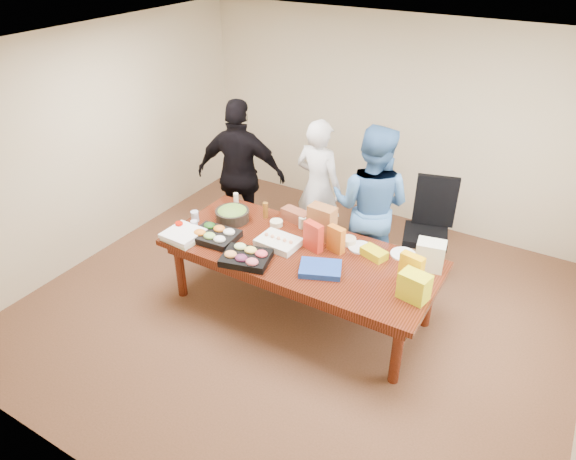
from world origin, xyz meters
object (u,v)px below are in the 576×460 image
Objects in this scene: conference_table at (299,281)px; salad_bowl at (232,215)px; person_center at (318,187)px; sheet_cake at (279,242)px; person_right at (370,206)px; office_chair at (426,232)px.

salad_bowl reaches higher than conference_table.
person_center is 1.23m from sheet_cake.
person_right reaches higher than salad_bowl.
sheet_cake reaches higher than conference_table.
sheet_cake is (0.18, -1.21, -0.07)m from person_center.
salad_bowl is (-0.72, 0.18, 0.02)m from sheet_cake.
person_right is 1.53m from salad_bowl.
person_right is at bearing 30.01° from salad_bowl.
office_chair reaches higher than sheet_cake.
person_right is at bearing 60.24° from sheet_cake.
salad_bowl is (-1.32, -0.76, -0.12)m from person_right.
office_chair is at bearing 32.03° from salad_bowl.
office_chair reaches higher than conference_table.
office_chair is 0.77m from person_right.
person_right is (0.36, 0.92, 0.56)m from conference_table.
sheet_cake is at bearing 52.55° from person_right.
conference_table is at bearing 115.58° from person_center.
conference_table is 0.48m from sheet_cake.
conference_table is 2.49× the size of office_chair.
salad_bowl is at bearing 170.38° from conference_table.
person_right reaches higher than person_center.
person_right is at bearing -158.89° from office_chair.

